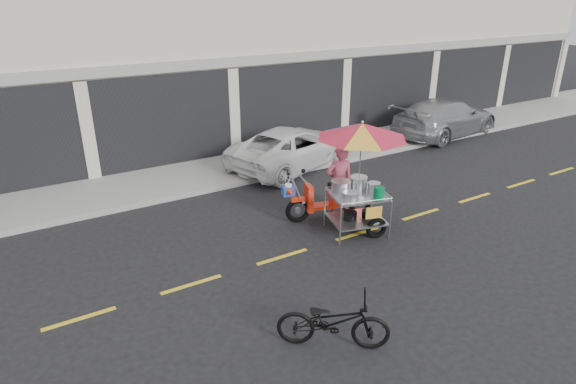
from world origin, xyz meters
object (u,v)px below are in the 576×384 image
silver_pickup (446,117)px  food_vendor_rig (352,160)px  near_bicycle (333,321)px  white_pickup (292,147)px

silver_pickup → food_vendor_rig: 8.99m
silver_pickup → food_vendor_rig: (-7.87, -4.25, 0.92)m
silver_pickup → food_vendor_rig: size_ratio=1.87×
silver_pickup → near_bicycle: silver_pickup is taller
silver_pickup → food_vendor_rig: food_vendor_rig is taller
food_vendor_rig → near_bicycle: bearing=-116.0°
near_bicycle → silver_pickup: bearing=-18.4°
white_pickup → silver_pickup: bearing=-108.8°
near_bicycle → food_vendor_rig: size_ratio=0.67×
white_pickup → silver_pickup: silver_pickup is taller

